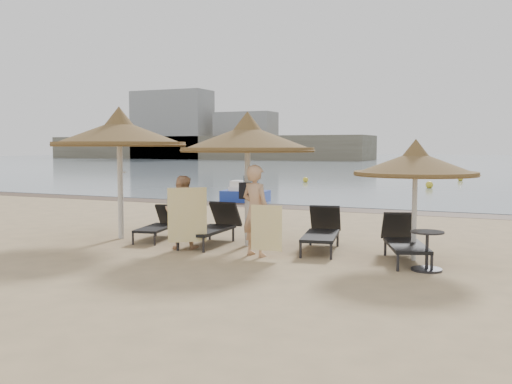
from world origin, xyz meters
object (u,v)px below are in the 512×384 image
palapa_left (119,134)px  lounger_near_right (322,231)px  palapa_center (247,139)px  lounger_far_left (160,224)px  pedal_boat (245,194)px  lounger_near_left (213,226)px  side_table (427,252)px  lounger_far_right (404,240)px  palapa_right (415,164)px  person_left (182,206)px  person_right (256,203)px

palapa_left → lounger_near_right: bearing=7.0°
palapa_center → lounger_far_left: palapa_center is taller
palapa_left → pedal_boat: size_ratio=1.63×
lounger_near_left → side_table: 5.12m
lounger_far_left → lounger_far_right: lounger_far_right is taller
palapa_left → lounger_near_left: bearing=6.9°
lounger_far_left → pedal_boat: 9.55m
lounger_near_left → pedal_boat: (-3.62, 9.40, -0.10)m
palapa_center → palapa_right: 3.83m
lounger_far_left → person_left: size_ratio=0.99×
palapa_center → side_table: bearing=-14.4°
side_table → lounger_near_left: bearing=168.9°
lounger_far_left → lounger_near_left: size_ratio=0.89×
palapa_right → lounger_near_right: size_ratio=1.13×
lounger_far_right → side_table: size_ratio=2.91×
lounger_near_right → lounger_far_right: size_ratio=1.02×
lounger_far_left → side_table: (6.58, -1.06, -0.02)m
palapa_left → lounger_far_left: (0.90, 0.37, -2.25)m
lounger_far_right → person_left: 4.86m
person_left → palapa_center: bearing=-156.0°
palapa_center → lounger_near_left: (-0.86, -0.08, -2.04)m
lounger_far_right → person_right: size_ratio=0.96×
palapa_right → lounger_near_right: (-2.07, 0.43, -1.53)m
palapa_left → person_right: bearing=-9.9°
lounger_near_right → person_left: bearing=-168.6°
palapa_left → person_left: bearing=-15.4°
lounger_far_left → side_table: size_ratio=2.58×
palapa_center → lounger_near_left: 2.22m
lounger_near_left → side_table: (5.02, -0.99, -0.08)m
palapa_center → pedal_boat: size_ratio=1.54×
palapa_right → lounger_near_right: bearing=168.1°
lounger_far_left → person_right: size_ratio=0.85×
palapa_right → pedal_boat: (-8.27, 9.51, -1.62)m
pedal_boat → palapa_left: bearing=-91.0°
palapa_center → person_right: (0.69, -1.08, -1.35)m
person_left → pedal_boat: person_left is taller
lounger_near_left → pedal_boat: size_ratio=1.06×
palapa_right → side_table: palapa_right is taller
person_left → lounger_near_left: bearing=-125.0°
palapa_left → lounger_near_right: palapa_left is taller
person_left → pedal_boat: size_ratio=0.94×
palapa_right → lounger_near_left: palapa_right is taller
person_right → pedal_boat: bearing=-45.0°
lounger_far_left → person_left: 1.68m
lounger_far_left → pedal_boat: pedal_boat is taller
palapa_center → lounger_far_right: 4.15m
palapa_center → lounger_far_left: (-2.41, -0.01, -2.10)m
palapa_center → person_left: bearing=-140.2°
lounger_far_right → palapa_center: bearing=156.6°
palapa_right → person_left: (-4.96, -0.77, -0.99)m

